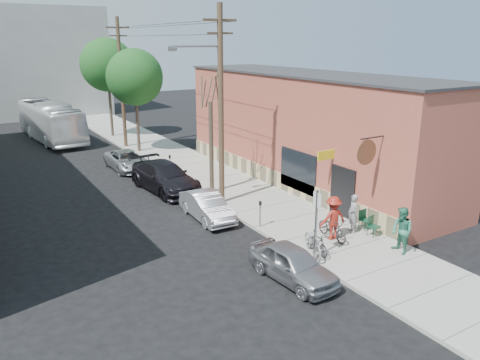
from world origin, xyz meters
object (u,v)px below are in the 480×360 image
tree_leafy_mid (135,77)px  cyclist (333,218)px  car_0 (293,264)px  patio_chair_a (365,220)px  utility_pole_near (220,103)px  parked_bike_b (313,242)px  bus (50,121)px  tree_leafy_far (107,65)px  car_1 (207,206)px  patron_grey (353,214)px  parking_meter_far (170,161)px  parking_meter_near (260,210)px  sign_post (316,218)px  patron_green (402,231)px  patio_chair_b (374,226)px  tree_bare (211,148)px  car_2 (165,177)px  car_3 (127,160)px

tree_leafy_mid → cyclist: 21.16m
car_0 → patio_chair_a: bearing=13.9°
utility_pole_near → parked_bike_b: bearing=-89.4°
patio_chair_a → bus: 30.32m
tree_leafy_far → car_1: 23.15m
patron_grey → parked_bike_b: patron_grey is taller
parking_meter_far → car_0: (-1.61, -14.99, -0.33)m
parking_meter_near → parking_meter_far: size_ratio=1.00×
sign_post → patron_green: sign_post is taller
patio_chair_b → patron_grey: patron_grey is taller
tree_bare → patron_green: size_ratio=2.66×
tree_leafy_mid → patio_chair_a: bearing=-80.6°
tree_leafy_far → sign_post: bearing=-90.9°
tree_leafy_far → car_2: 18.03m
car_3 → patio_chair_a: bearing=-71.6°
patio_chair_b → patron_green: 1.89m
sign_post → parking_meter_near: size_ratio=2.26×
car_2 → patio_chair_a: bearing=-68.3°
patron_green → tree_leafy_mid: bearing=-162.7°
tree_leafy_mid → patron_green: bearing=-83.1°
parking_meter_near → car_2: size_ratio=0.22×
parking_meter_far → tree_bare: size_ratio=0.24×
utility_pole_near → bus: 23.21m
patio_chair_b → patron_green: (-0.37, -1.78, 0.52)m
tree_leafy_mid → car_0: 23.09m
parking_meter_far → car_0: 15.08m
parking_meter_far → tree_leafy_far: tree_leafy_far is taller
patio_chair_b → car_1: car_1 is taller
parked_bike_b → bus: 30.30m
car_3 → car_1: bearing=-89.2°
patron_green → car_2: size_ratio=0.34×
cyclist → car_2: (-3.38, 10.56, -0.29)m
cyclist → parked_bike_b: 1.93m
tree_leafy_far → car_0: tree_leafy_far is taller
utility_pole_near → cyclist: size_ratio=5.19×
cyclist → tree_leafy_mid: bearing=-79.1°
car_2 → patio_chair_b: bearing=-70.9°
patio_chair_b → parked_bike_b: bearing=166.8°
patio_chair_b → parked_bike_b: size_ratio=0.43×
parking_meter_near → car_1: size_ratio=0.31×
parking_meter_near → tree_bare: size_ratio=0.24×
sign_post → car_3: 17.35m
car_3 → bus: 13.26m
tree_bare → tree_leafy_far: (0.00, 19.09, 3.66)m
car_3 → tree_bare: bearing=-74.0°
tree_leafy_mid → bus: 10.71m
parking_meter_near → car_0: bearing=-109.4°
tree_leafy_far → car_2: bearing=-96.7°
utility_pole_near → patron_grey: bearing=-65.2°
patio_chair_a → car_0: (-5.56, -1.84, 0.06)m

